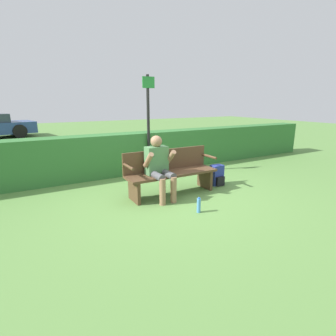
# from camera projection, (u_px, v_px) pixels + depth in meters

# --- Properties ---
(ground_plane) EXTENTS (40.00, 40.00, 0.00)m
(ground_plane) POSITION_uv_depth(u_px,v_px,m) (172.00, 194.00, 5.15)
(ground_plane) COLOR #5B8942
(hedge_back) EXTENTS (12.00, 0.55, 1.01)m
(hedge_back) POSITION_uv_depth(u_px,v_px,m) (134.00, 153.00, 6.64)
(hedge_back) COLOR #337033
(hedge_back) RESTS_ON ground
(park_bench) EXTENTS (1.83, 0.49, 0.86)m
(park_bench) POSITION_uv_depth(u_px,v_px,m) (170.00, 171.00, 5.10)
(park_bench) COLOR #513823
(park_bench) RESTS_ON ground
(person_seated) EXTENTS (0.54, 0.60, 1.17)m
(person_seated) POSITION_uv_depth(u_px,v_px,m) (159.00, 164.00, 4.80)
(person_seated) COLOR #4C7F4C
(person_seated) RESTS_ON ground
(backpack) EXTENTS (0.26, 0.25, 0.44)m
(backpack) POSITION_uv_depth(u_px,v_px,m) (217.00, 176.00, 5.67)
(backpack) COLOR #283893
(backpack) RESTS_ON ground
(water_bottle) EXTENTS (0.06, 0.06, 0.26)m
(water_bottle) POSITION_uv_depth(u_px,v_px,m) (199.00, 205.00, 4.28)
(water_bottle) COLOR #4C8CCC
(water_bottle) RESTS_ON ground
(signpost) EXTENTS (0.30, 0.09, 2.37)m
(signpost) POSITION_uv_depth(u_px,v_px,m) (148.00, 120.00, 6.28)
(signpost) COLOR black
(signpost) RESTS_ON ground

